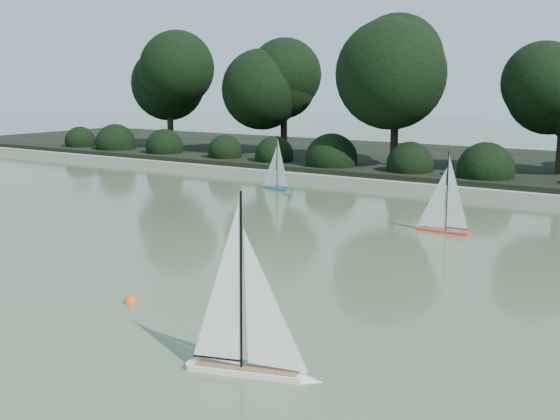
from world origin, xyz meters
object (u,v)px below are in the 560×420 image
object	(u,v)px
sailboat_white_b	(257,346)
sailboat_teal	(274,180)
sailboat_orange	(439,218)
race_buoy	(131,303)

from	to	relation	value
sailboat_white_b	sailboat_teal	world-z (taller)	sailboat_white_b
sailboat_white_b	sailboat_orange	bearing A→B (deg)	97.13
sailboat_white_b	race_buoy	distance (m)	2.48
sailboat_orange	sailboat_teal	world-z (taller)	sailboat_orange
sailboat_teal	sailboat_white_b	bearing A→B (deg)	-56.84
sailboat_teal	race_buoy	bearing A→B (deg)	-67.05
sailboat_white_b	sailboat_orange	size ratio (longest dim) A/B	1.17
race_buoy	sailboat_orange	bearing A→B (deg)	74.46
sailboat_orange	race_buoy	bearing A→B (deg)	-105.54
sailboat_white_b	race_buoy	size ratio (longest dim) A/B	9.84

